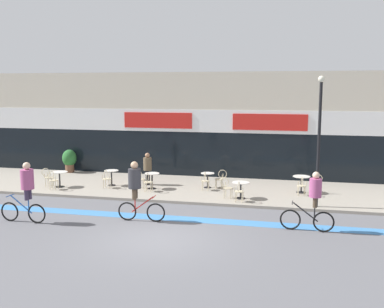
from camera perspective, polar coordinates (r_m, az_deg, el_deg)
The scene contains 27 objects.
ground_plane at distance 14.85m, azimuth -4.44°, elevation -10.77°, with size 120.00×120.00×0.00m, color #5B5B60.
sidewalk_slab at distance 21.60m, azimuth 1.24°, elevation -4.46°, with size 40.00×5.50×0.12m, color gray.
storefront_facade at distance 25.78m, azimuth 3.36°, elevation 3.87°, with size 40.00×4.06×5.70m.
bike_lane_stripe at distance 17.05m, azimuth -2.03°, elevation -8.18°, with size 36.00×0.70×0.01m, color #3D7AB7.
bistro_table_0 at distance 22.56m, azimuth -16.47°, elevation -2.70°, with size 0.77×0.77×0.75m.
bistro_table_1 at distance 22.32m, azimuth -10.19°, elevation -2.61°, with size 0.68×0.68×0.76m.
bistro_table_2 at distance 21.34m, azimuth -5.09°, elevation -3.01°, with size 0.70×0.70×0.76m.
bistro_table_3 at distance 21.51m, azimuth 2.00°, elevation -2.97°, with size 0.64×0.64×0.72m.
bistro_table_4 at distance 19.52m, azimuth 6.21°, elevation -4.16°, with size 0.75×0.75×0.72m.
bistro_table_5 at distance 21.08m, azimuth 13.72°, elevation -3.32°, with size 0.78×0.78×0.77m.
cafe_chair_0_near at distance 22.03m, azimuth -17.25°, elevation -3.06°, with size 0.43×0.59×0.90m.
cafe_chair_0_side at distance 22.86m, azimuth -17.85°, elevation -2.67°, with size 0.60×0.45×0.90m.
cafe_chair_1_near at distance 21.75m, azimuth -10.82°, elevation -2.97°, with size 0.42×0.59×0.90m.
cafe_chair_2_near at distance 20.76m, azimuth -5.61°, elevation -3.40°, with size 0.42×0.58×0.90m.
cafe_chair_2_side at distance 21.54m, azimuth -6.68°, elevation -2.99°, with size 0.59×0.42×0.90m.
cafe_chair_3_near at distance 20.90m, azimuth 1.69°, elevation -3.28°, with size 0.42×0.58×0.90m.
cafe_chair_3_side at distance 21.40m, azimuth 3.65°, elevation -3.02°, with size 0.58×0.41×0.90m.
cafe_chair_4_near at distance 18.91m, azimuth 5.98°, elevation -4.57°, with size 0.42×0.59×0.90m.
cafe_chair_4_side at distance 19.60m, azimuth 4.40°, elevation -4.09°, with size 0.60×0.45×0.90m.
cafe_chair_5_near at distance 20.47m, azimuth 13.77°, elevation -3.77°, with size 0.44×0.60×0.90m.
cafe_chair_5_side at distance 21.10m, azimuth 15.42°, elevation -3.47°, with size 0.59×0.44×0.90m.
planter_pot at distance 26.33m, azimuth -15.30°, elevation -0.70°, with size 0.80×0.80×1.29m.
lamp_post at distance 18.40m, azimuth 15.86°, elevation 2.66°, with size 0.26×0.26×5.22m.
cyclist_0 at distance 17.30m, azimuth -20.31°, elevation -4.04°, with size 1.84×0.49×2.23m.
cyclist_1 at distance 16.55m, azimuth -7.10°, elevation -4.08°, with size 1.78×0.53×2.23m.
cyclist_2 at distance 15.83m, azimuth 15.08°, elevation -5.46°, with size 1.83×0.48×2.08m.
pedestrian_near_end at distance 22.20m, azimuth -5.67°, elevation -1.51°, with size 0.47×0.47×1.59m.
Camera 1 is at (4.18, -13.39, 4.87)m, focal length 42.00 mm.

